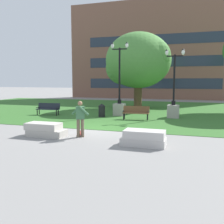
% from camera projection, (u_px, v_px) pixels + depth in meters
% --- Properties ---
extents(ground_plane, '(140.00, 140.00, 0.00)m').
position_uv_depth(ground_plane, '(94.00, 130.00, 14.15)').
color(ground_plane, gray).
extents(grass_lawn, '(40.00, 20.00, 0.02)m').
position_uv_depth(grass_lawn, '(135.00, 110.00, 23.59)').
color(grass_lawn, '#336628').
rests_on(grass_lawn, ground).
extents(concrete_block_center, '(1.90, 0.90, 0.64)m').
position_uv_depth(concrete_block_center, '(45.00, 130.00, 12.58)').
color(concrete_block_center, '#B2ADA3').
rests_on(concrete_block_center, ground).
extents(concrete_block_left, '(1.80, 0.90, 0.64)m').
position_uv_depth(concrete_block_left, '(144.00, 138.00, 10.76)').
color(concrete_block_left, '#BCB7B2').
rests_on(concrete_block_left, ground).
extents(person_skateboarder, '(0.91, 0.46, 1.71)m').
position_uv_depth(person_skateboarder, '(80.00, 117.00, 12.30)').
color(person_skateboarder, brown).
rests_on(person_skateboarder, ground).
extents(skateboard, '(0.55, 1.02, 0.14)m').
position_uv_depth(skateboard, '(80.00, 133.00, 12.84)').
color(skateboard, maroon).
rests_on(skateboard, ground).
extents(park_bench_near_right, '(1.84, 0.68, 0.90)m').
position_uv_depth(park_bench_near_right, '(136.00, 112.00, 17.78)').
color(park_bench_near_right, brown).
rests_on(park_bench_near_right, grass_lawn).
extents(park_bench_far_left, '(1.84, 0.67, 0.90)m').
position_uv_depth(park_bench_far_left, '(48.00, 108.00, 20.11)').
color(park_bench_far_left, '#1E232D').
rests_on(park_bench_far_left, grass_lawn).
extents(lamp_post_right, '(1.32, 0.80, 4.81)m').
position_uv_depth(lamp_post_right, '(173.00, 104.00, 18.50)').
color(lamp_post_right, gray).
rests_on(lamp_post_right, grass_lawn).
extents(lamp_post_left, '(1.32, 0.80, 5.43)m').
position_uv_depth(lamp_post_left, '(119.00, 101.00, 19.73)').
color(lamp_post_left, gray).
rests_on(lamp_post_left, grass_lawn).
extents(tree_far_right, '(6.28, 5.98, 7.00)m').
position_uv_depth(tree_far_right, '(138.00, 61.00, 24.07)').
color(tree_far_right, '#4C3823').
rests_on(tree_far_right, grass_lawn).
extents(trash_bin, '(0.49, 0.49, 0.96)m').
position_uv_depth(trash_bin, '(102.00, 110.00, 19.07)').
color(trash_bin, black).
rests_on(trash_bin, grass_lawn).
extents(building_facade_distant, '(24.68, 1.03, 13.79)m').
position_uv_depth(building_facade_distant, '(153.00, 50.00, 36.71)').
color(building_facade_distant, brown).
rests_on(building_facade_distant, ground).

